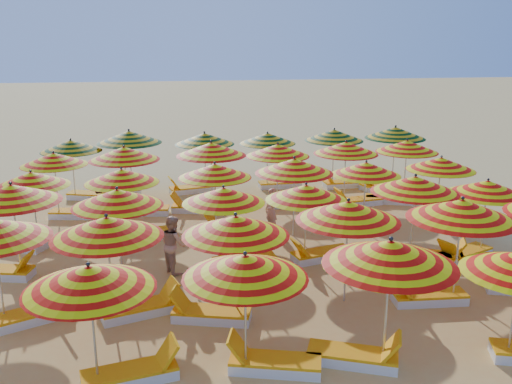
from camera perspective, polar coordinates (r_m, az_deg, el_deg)
ground at (r=16.65m, az=0.25°, el=-5.77°), size 120.00×120.00×0.00m
umbrella_1 at (r=10.10m, az=-16.34°, el=-8.26°), size 2.57×2.57×2.39m
umbrella_2 at (r=10.12m, az=-1.09°, el=-7.47°), size 2.75×2.75×2.40m
umbrella_3 at (r=10.53m, az=13.27°, el=-5.96°), size 2.46×2.46×2.59m
umbrella_7 at (r=12.26m, az=-14.68°, el=-3.43°), size 2.73×2.73×2.48m
umbrella_8 at (r=12.06m, az=-2.05°, el=-3.40°), size 2.62×2.62×2.44m
umbrella_9 at (r=12.98m, az=9.20°, el=-1.89°), size 2.71×2.71×2.52m
umbrella_10 at (r=13.53m, az=19.89°, el=-1.67°), size 2.48×2.48×2.58m
umbrella_12 at (r=15.35m, az=-23.25°, el=-0.14°), size 2.58×2.58×2.54m
umbrella_13 at (r=14.56m, az=-13.70°, el=-0.57°), size 2.93×2.93×2.42m
umbrella_14 at (r=14.76m, az=-3.27°, el=-0.34°), size 2.74×2.74×2.30m
umbrella_15 at (r=15.10m, az=5.02°, el=-0.05°), size 2.23×2.23×2.29m
umbrella_16 at (r=15.76m, az=15.62°, el=0.74°), size 2.57×2.57×2.48m
umbrella_17 at (r=16.81m, az=22.13°, el=0.39°), size 2.48×2.48×2.26m
umbrella_18 at (r=17.58m, az=-21.54°, el=1.21°), size 2.34×2.34×2.30m
umbrella_19 at (r=17.11m, az=-13.29°, el=1.56°), size 2.63×2.63×2.32m
umbrella_20 at (r=17.19m, az=-4.14°, el=2.13°), size 2.85×2.85×2.35m
umbrella_21 at (r=17.17m, az=3.85°, el=2.61°), size 3.03×3.03×2.52m
umbrella_22 at (r=17.94m, az=10.94°, el=2.29°), size 2.86×2.86×2.30m
umbrella_23 at (r=19.14m, az=18.01°, el=2.70°), size 2.34×2.34×2.32m
umbrella_24 at (r=20.00m, az=-19.56°, el=3.12°), size 2.56×2.56×2.33m
umbrella_25 at (r=19.50m, az=-13.06°, el=3.77°), size 2.64×2.64×2.50m
umbrella_26 at (r=19.55m, az=-4.51°, el=4.30°), size 2.97×2.97×2.55m
umbrella_27 at (r=20.02m, az=2.18°, el=4.20°), size 2.89×2.89×2.39m
umbrella_28 at (r=20.46m, az=8.99°, el=4.38°), size 2.91×2.91×2.44m
umbrella_29 at (r=21.40m, az=14.86°, el=4.44°), size 2.41×2.41×2.39m
umbrella_30 at (r=22.02m, az=-18.02°, el=4.42°), size 2.44×2.44×2.36m
umbrella_31 at (r=22.05m, az=-12.58°, el=5.39°), size 2.62×2.62×2.60m
umbrella_32 at (r=22.06m, az=-5.17°, el=5.33°), size 2.36×2.36×2.44m
umbrella_33 at (r=22.47m, az=1.15°, el=5.39°), size 2.50×2.50×2.36m
umbrella_34 at (r=22.80m, az=7.81°, el=5.66°), size 3.00×3.00×2.47m
umbrella_35 at (r=23.40m, az=13.76°, el=5.78°), size 3.07×3.07×2.55m
lounger_1 at (r=11.02m, az=-12.26°, el=-17.32°), size 1.82×0.95×0.69m
lounger_2 at (r=11.08m, az=1.68°, el=-16.73°), size 1.82×1.01×0.69m
lounger_3 at (r=11.43m, az=9.86°, el=-15.88°), size 1.82×1.19×0.69m
lounger_5 at (r=13.61m, az=-21.29°, el=-11.35°), size 1.82×1.26×0.69m
lounger_6 at (r=13.23m, az=-11.34°, el=-11.31°), size 1.83×1.08×0.69m
lounger_7 at (r=12.79m, az=-4.67°, el=-12.03°), size 1.82×1.02×0.69m
lounger_8 at (r=14.08m, az=16.75°, el=-9.99°), size 1.76×0.66×0.69m
lounger_10 at (r=16.18m, az=-24.14°, el=-7.30°), size 1.82×0.95×0.69m
lounger_11 at (r=15.44m, az=-1.29°, el=-6.94°), size 1.79×0.80×0.69m
lounger_12 at (r=15.99m, az=6.47°, el=-6.21°), size 1.82×1.00×0.69m
lounger_13 at (r=16.48m, az=17.24°, el=-6.18°), size 1.82×1.17×0.69m
lounger_14 at (r=16.93m, az=20.04°, el=-5.85°), size 1.82×1.24×0.69m
lounger_15 at (r=18.09m, az=-22.90°, el=-4.76°), size 1.82×1.26×0.69m
lounger_16 at (r=17.77m, az=-11.25°, el=-4.14°), size 1.81×0.89×0.69m
lounger_17 at (r=17.90m, az=-2.44°, el=-3.70°), size 1.82×1.03×0.69m
lounger_18 at (r=19.95m, az=18.69°, el=-2.48°), size 1.79×0.79×0.69m
lounger_19 at (r=20.33m, az=-17.44°, el=-2.04°), size 1.81×0.87×0.69m
lounger_20 at (r=20.12m, az=-11.25°, el=-1.78°), size 1.79×0.76×0.69m
lounger_21 at (r=20.14m, az=-6.10°, el=-1.55°), size 1.81×0.90×0.69m
lounger_22 at (r=20.64m, az=3.74°, el=-1.06°), size 1.79×0.77×0.69m
lounger_23 at (r=21.09m, az=10.06°, el=-0.91°), size 1.80×0.85×0.69m
lounger_24 at (r=21.65m, az=13.30°, el=-0.66°), size 1.83×1.07×0.69m
lounger_25 at (r=22.38m, az=-16.09°, el=-0.32°), size 1.83×1.09×0.69m
lounger_26 at (r=22.56m, az=-13.53°, el=-0.02°), size 1.82×1.01×0.69m
lounger_27 at (r=22.56m, az=-6.57°, el=0.32°), size 1.82×0.94×0.69m
lounger_28 at (r=23.17m, az=2.51°, el=0.83°), size 1.76×0.66×0.69m
lounger_29 at (r=23.47m, az=8.74°, el=0.86°), size 1.77×0.69×0.69m
lounger_30 at (r=23.46m, az=12.23°, el=0.67°), size 1.83×1.10×0.69m
beachgoer_a at (r=17.91m, az=1.56°, el=-1.83°), size 0.54×0.61×1.40m
beachgoer_b at (r=15.05m, az=-8.29°, el=-5.19°), size 0.84×0.92×1.54m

